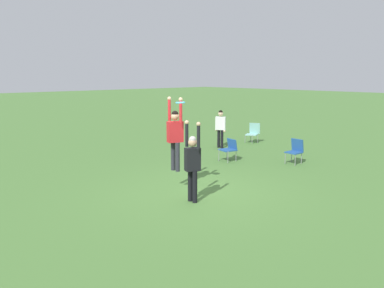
% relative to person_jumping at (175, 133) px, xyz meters
% --- Properties ---
extents(ground_plane, '(120.00, 120.00, 0.00)m').
position_rel_person_jumping_xyz_m(ground_plane, '(0.64, 0.15, -1.54)').
color(ground_plane, '#4C7A38').
extents(person_jumping, '(0.57, 0.46, 2.00)m').
position_rel_person_jumping_xyz_m(person_jumping, '(0.00, 0.00, 0.00)').
color(person_jumping, '#2D2D38').
rests_on(person_jumping, ground_plane).
extents(person_defending, '(0.51, 0.41, 1.99)m').
position_rel_person_jumping_xyz_m(person_defending, '(1.14, -0.42, -0.50)').
color(person_defending, black).
rests_on(person_defending, ground_plane).
extents(frisbee, '(0.25, 0.25, 0.03)m').
position_rel_person_jumping_xyz_m(frisbee, '(0.49, -0.24, 0.84)').
color(frisbee, '#2D9EDB').
extents(camping_chair_0, '(0.64, 0.70, 0.90)m').
position_rel_person_jumping_xyz_m(camping_chair_0, '(-2.89, 7.10, -1.04)').
color(camping_chair_0, gray).
rests_on(camping_chair_0, ground_plane).
extents(camping_chair_1, '(0.61, 0.64, 0.78)m').
position_rel_person_jumping_xyz_m(camping_chair_1, '(-1.19, 3.56, -1.07)').
color(camping_chair_1, gray).
rests_on(camping_chair_1, ground_plane).
extents(camping_chair_2, '(0.49, 0.53, 0.86)m').
position_rel_person_jumping_xyz_m(camping_chair_2, '(0.65, 4.93, -1.04)').
color(camping_chair_2, gray).
rests_on(camping_chair_2, ground_plane).
extents(person_spectator_near, '(0.57, 0.40, 1.61)m').
position_rel_person_jumping_xyz_m(person_spectator_near, '(-3.07, 5.10, -0.59)').
color(person_spectator_near, black).
rests_on(person_spectator_near, ground_plane).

